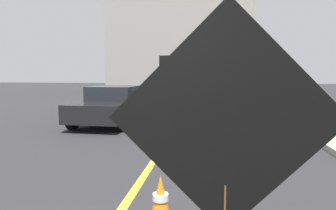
# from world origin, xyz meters

# --- Properties ---
(lane_center_stripe) EXTENTS (0.14, 36.00, 0.01)m
(lane_center_stripe) POSITION_xyz_m (0.00, 6.00, 0.00)
(lane_center_stripe) COLOR yellow
(lane_center_stripe) RESTS_ON ground
(roadwork_sign) EXTENTS (1.63, 0.13, 2.33)m
(roadwork_sign) POSITION_xyz_m (1.27, 1.80, 1.47)
(roadwork_sign) COLOR #593819
(roadwork_sign) RESTS_ON ground
(arrow_board_trailer) EXTENTS (1.60, 1.82, 2.70)m
(arrow_board_trailer) POSITION_xyz_m (-0.45, 13.51, 0.48)
(arrow_board_trailer) COLOR orange
(arrow_board_trailer) RESTS_ON ground
(box_truck) EXTENTS (2.73, 7.20, 3.36)m
(box_truck) POSITION_xyz_m (2.49, 18.88, 1.82)
(box_truck) COLOR black
(box_truck) RESTS_ON ground
(pickup_car) EXTENTS (2.13, 4.50, 1.38)m
(pickup_car) POSITION_xyz_m (-2.41, 10.28, 0.70)
(pickup_car) COLOR black
(pickup_car) RESTS_ON ground
(highway_guide_sign) EXTENTS (2.79, 0.29, 5.00)m
(highway_guide_sign) POSITION_xyz_m (4.13, 23.10, 3.42)
(highway_guide_sign) COLOR gray
(highway_guide_sign) RESTS_ON ground
(far_building_block) EXTENTS (13.71, 7.93, 9.17)m
(far_building_block) POSITION_xyz_m (-1.88, 30.46, 4.59)
(far_building_block) COLOR gray
(far_building_block) RESTS_ON ground
(traffic_cone_near_sign) EXTENTS (0.36, 0.36, 0.62)m
(traffic_cone_near_sign) POSITION_xyz_m (0.59, 3.11, 0.31)
(traffic_cone_near_sign) COLOR black
(traffic_cone_near_sign) RESTS_ON ground
(traffic_cone_mid_lane) EXTENTS (0.36, 0.36, 0.76)m
(traffic_cone_mid_lane) POSITION_xyz_m (0.33, 5.53, 0.37)
(traffic_cone_mid_lane) COLOR black
(traffic_cone_mid_lane) RESTS_ON ground
(traffic_cone_far_lane) EXTENTS (0.36, 0.36, 0.67)m
(traffic_cone_far_lane) POSITION_xyz_m (-0.23, 7.87, 0.33)
(traffic_cone_far_lane) COLOR black
(traffic_cone_far_lane) RESTS_ON ground
(traffic_cone_curbside) EXTENTS (0.36, 0.36, 0.74)m
(traffic_cone_curbside) POSITION_xyz_m (-0.40, 10.18, 0.36)
(traffic_cone_curbside) COLOR black
(traffic_cone_curbside) RESTS_ON ground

